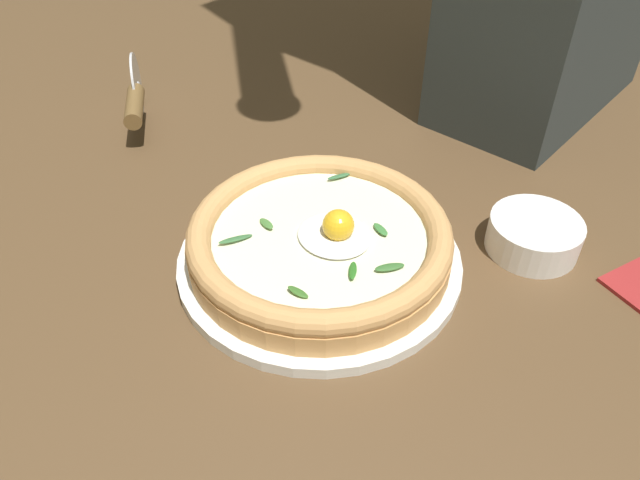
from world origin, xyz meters
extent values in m
cube|color=brown|center=(0.00, 0.00, -0.01)|extent=(2.40, 2.40, 0.03)
cylinder|color=white|center=(0.00, -0.03, 0.01)|extent=(0.28, 0.28, 0.01)
cylinder|color=tan|center=(0.00, -0.03, 0.02)|extent=(0.25, 0.25, 0.02)
torus|color=tan|center=(0.00, -0.03, 0.04)|extent=(0.25, 0.25, 0.02)
cylinder|color=#F3F1CD|center=(0.00, -0.03, 0.04)|extent=(0.21, 0.21, 0.00)
ellipsoid|color=white|center=(-0.01, -0.03, 0.04)|extent=(0.07, 0.07, 0.01)
sphere|color=yellow|center=(-0.02, -0.03, 0.05)|extent=(0.03, 0.03, 0.03)
ellipsoid|color=#386C3A|center=(0.05, 0.04, 0.04)|extent=(0.02, 0.03, 0.01)
ellipsoid|color=#356A3F|center=(0.05, -0.11, 0.04)|extent=(0.02, 0.03, 0.00)
ellipsoid|color=#4B823B|center=(0.05, 0.00, 0.04)|extent=(0.02, 0.01, 0.01)
ellipsoid|color=#376925|center=(-0.04, 0.05, 0.04)|extent=(0.02, 0.01, 0.01)
ellipsoid|color=#2B6F21|center=(-0.06, -0.01, 0.04)|extent=(0.02, 0.02, 0.01)
ellipsoid|color=#3D813C|center=(-0.04, -0.07, 0.04)|extent=(0.02, 0.02, 0.00)
ellipsoid|color=#37692F|center=(-0.08, -0.03, 0.04)|extent=(0.02, 0.03, 0.00)
cylinder|color=white|center=(-0.14, -0.19, 0.02)|extent=(0.09, 0.09, 0.04)
cylinder|color=silver|center=(0.39, -0.09, 0.04)|extent=(0.07, 0.05, 0.08)
cylinder|color=silver|center=(0.38, -0.08, 0.04)|extent=(0.02, 0.02, 0.01)
cylinder|color=brown|center=(0.34, -0.05, 0.04)|extent=(0.08, 0.07, 0.02)
camera|label=1|loc=(-0.30, 0.29, 0.40)|focal=33.72mm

